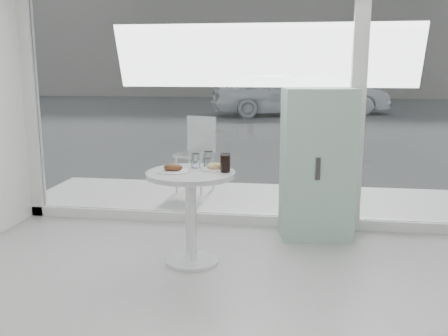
% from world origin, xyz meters
% --- Properties ---
extents(storefront, '(5.00, 0.14, 3.00)m').
position_xyz_m(storefront, '(0.07, 3.00, 1.71)').
color(storefront, white).
rests_on(storefront, ground).
extents(main_table, '(0.72, 0.72, 0.77)m').
position_xyz_m(main_table, '(-0.50, 1.90, 0.55)').
color(main_table, white).
rests_on(main_table, ground).
extents(patio_deck, '(5.60, 1.60, 0.05)m').
position_xyz_m(patio_deck, '(0.00, 3.80, 0.03)').
color(patio_deck, silver).
rests_on(patio_deck, ground).
extents(street, '(40.00, 24.00, 0.00)m').
position_xyz_m(street, '(0.00, 16.00, -0.00)').
color(street, '#373737').
rests_on(street, ground).
extents(far_building, '(40.00, 2.00, 8.00)m').
position_xyz_m(far_building, '(0.00, 25.00, 4.00)').
color(far_building, gray).
rests_on(far_building, ground).
extents(mint_cabinet, '(0.71, 0.53, 1.41)m').
position_xyz_m(mint_cabinet, '(0.53, 2.72, 0.70)').
color(mint_cabinet, '#96BFAD').
rests_on(mint_cabinet, ground).
extents(patio_chair, '(0.50, 0.50, 0.93)m').
position_xyz_m(patio_chair, '(-0.90, 4.15, 0.58)').
color(patio_chair, white).
rests_on(patio_chair, patio_deck).
extents(car_white, '(4.54, 2.94, 1.44)m').
position_xyz_m(car_white, '(-0.37, 14.61, 0.72)').
color(car_white, silver).
rests_on(car_white, street).
extents(car_silver, '(4.03, 1.56, 1.31)m').
position_xyz_m(car_silver, '(1.35, 15.70, 0.65)').
color(car_silver, '#ABADB2').
rests_on(car_silver, street).
extents(plate_fritter, '(0.25, 0.25, 0.07)m').
position_xyz_m(plate_fritter, '(-0.63, 1.87, 0.80)').
color(plate_fritter, white).
rests_on(plate_fritter, main_table).
extents(plate_donut, '(0.22, 0.22, 0.05)m').
position_xyz_m(plate_donut, '(-0.32, 1.99, 0.79)').
color(plate_donut, white).
rests_on(plate_donut, main_table).
extents(water_tumbler_a, '(0.07, 0.07, 0.12)m').
position_xyz_m(water_tumbler_a, '(-0.49, 2.06, 0.82)').
color(water_tumbler_a, white).
rests_on(water_tumbler_a, main_table).
extents(water_tumbler_b, '(0.08, 0.08, 0.13)m').
position_xyz_m(water_tumbler_b, '(-0.39, 2.11, 0.83)').
color(water_tumbler_b, white).
rests_on(water_tumbler_b, main_table).
extents(cola_glass, '(0.08, 0.08, 0.15)m').
position_xyz_m(cola_glass, '(-0.22, 1.92, 0.84)').
color(cola_glass, white).
rests_on(cola_glass, main_table).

